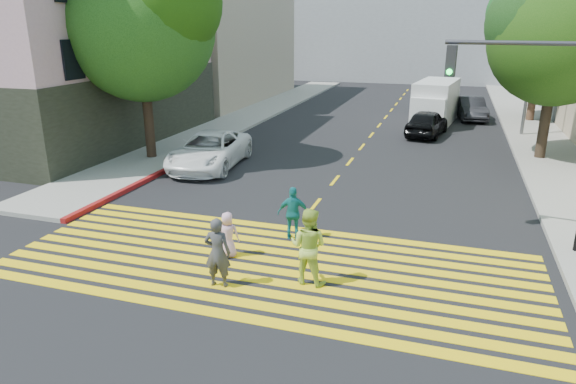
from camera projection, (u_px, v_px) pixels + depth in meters
The scene contains 23 objects.
ground at pixel (248, 288), 11.84m from camera, with size 120.00×120.00×0.00m, color black.
sidewalk_left at pixel (254, 114), 34.18m from camera, with size 3.00×40.00×0.15m, color gray.
sidewalk_right at pixel (551, 159), 22.92m from camera, with size 3.00×60.00×0.15m, color gray.
curb_red at pixel (138, 184), 19.24m from camera, with size 0.20×8.00×0.16m, color maroon.
crosswalk at pixel (267, 264), 12.99m from camera, with size 13.40×5.30×0.01m.
lane_line at pixel (383, 121), 32.19m from camera, with size 0.12×34.40×0.01m.
building_left_pink at pixel (41, 49), 25.91m from camera, with size 12.10×14.10×11.00m.
building_left_tan at pixel (191, 35), 40.25m from camera, with size 12.00×16.00×10.00m, color tan.
backdrop_block at pixel (420, 22), 53.39m from camera, with size 30.00×8.00×12.00m, color gray.
tree_left at pixel (142, 18), 21.13m from camera, with size 8.15×7.87×8.97m.
tree_right_near at pixel (561, 30), 21.20m from camera, with size 6.44×5.94×8.20m.
tree_right_far at pixel (546, 19), 29.87m from camera, with size 7.40×6.93×9.02m.
pedestrian_man at pixel (218, 253), 11.69m from camera, with size 0.61×0.40×1.68m, color #3C3B3D.
pedestrian_woman at pixel (308, 246), 11.83m from camera, with size 0.90×0.70×1.84m, color #AECD46.
pedestrian_child at pixel (228, 235), 13.28m from camera, with size 0.59×0.39×1.22m, color #D4A0BE.
pedestrian_extra at pixel (293, 213), 14.35m from camera, with size 0.89×0.37×1.52m, color #15737C.
white_sedan at pixel (210, 150), 21.63m from camera, with size 2.43×5.26×1.46m, color white.
dark_car_near at pixel (427, 123), 27.74m from camera, with size 1.69×4.19×1.43m, color black.
silver_car at pixel (442, 97), 37.17m from camera, with size 2.07×5.08×1.48m, color #93959B.
dark_car_parked at pixel (471, 108), 32.52m from camera, with size 1.49×4.26×1.40m, color black.
white_van at pixel (435, 104), 30.94m from camera, with size 2.68×5.62×2.55m.
traffic_signal at pixel (553, 112), 12.78m from camera, with size 3.90×0.71×5.74m.
street_lamp at pixel (532, 31), 26.07m from camera, with size 2.15×0.45×9.51m.
Camera 1 is at (4.09, -9.77, 5.81)m, focal length 32.00 mm.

